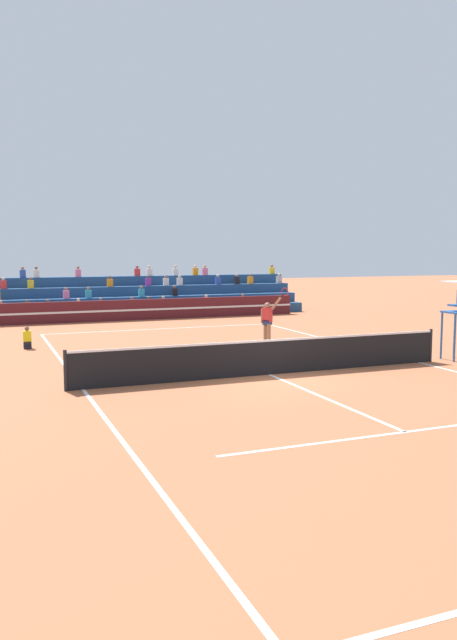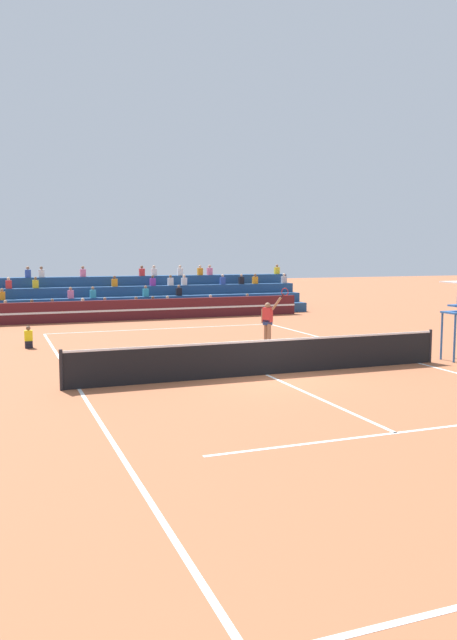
{
  "view_description": "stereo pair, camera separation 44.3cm",
  "coord_description": "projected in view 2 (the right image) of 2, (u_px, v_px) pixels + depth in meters",
  "views": [
    {
      "loc": [
        -7.96,
        -16.6,
        3.68
      ],
      "look_at": [
        0.7,
        5.05,
        1.1
      ],
      "focal_mm": 35.0,
      "sensor_mm": 36.0,
      "label": 1
    },
    {
      "loc": [
        -7.54,
        -16.76,
        3.68
      ],
      "look_at": [
        0.7,
        5.05,
        1.1
      ],
      "focal_mm": 35.0,
      "sensor_mm": 36.0,
      "label": 2
    }
  ],
  "objects": [
    {
      "name": "tennis_net",
      "position": [
        266.0,
        357.0,
        18.57
      ],
      "size": [
        12.0,
        0.1,
        1.1
      ],
      "color": "black",
      "rests_on": "ground"
    },
    {
      "name": "ball_kid_courtside",
      "position": [
        29.0,
        339.0,
        23.77
      ],
      "size": [
        0.3,
        0.36,
        0.84
      ],
      "color": "black",
      "rests_on": "ground"
    },
    {
      "name": "tennis_player",
      "position": [
        268.0,
        321.0,
        24.05
      ],
      "size": [
        0.72,
        1.08,
        2.36
      ],
      "color": "#9E7051",
      "rests_on": "ground"
    },
    {
      "name": "umpire_chair",
      "position": [
        457.0,
        310.0,
        20.9
      ],
      "size": [
        0.76,
        0.84,
        2.67
      ],
      "color": "#285699",
      "rests_on": "ground"
    },
    {
      "name": "sponsor_banner_wall",
      "position": [
        144.0,
        309.0,
        33.6
      ],
      "size": [
        18.0,
        0.26,
        1.1
      ],
      "color": "#51191E",
      "rests_on": "ground"
    },
    {
      "name": "ground_plane",
      "position": [
        266.0,
        375.0,
        18.63
      ],
      "size": [
        120.0,
        120.0,
        0.0
      ],
      "primitive_type": "plane",
      "color": "#AD603D"
    },
    {
      "name": "bleacher_stand",
      "position": [
        131.0,
        300.0,
        36.51
      ],
      "size": [
        20.59,
        3.8,
        2.83
      ],
      "color": "navy",
      "rests_on": "ground"
    },
    {
      "name": "court_lines",
      "position": [
        266.0,
        375.0,
        18.63
      ],
      "size": [
        11.1,
        23.9,
        0.01
      ],
      "color": "white",
      "rests_on": "ground"
    },
    {
      "name": "tennis_ball",
      "position": [
        266.0,
        335.0,
        27.21
      ],
      "size": [
        0.07,
        0.07,
        0.07
      ],
      "primitive_type": "sphere",
      "color": "#C6DB33",
      "rests_on": "ground"
    }
  ]
}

